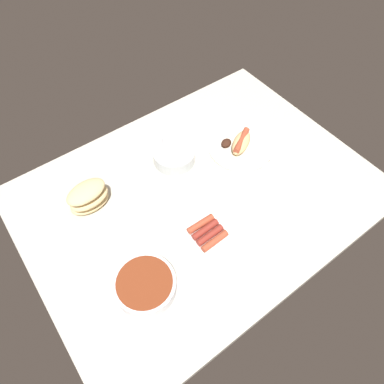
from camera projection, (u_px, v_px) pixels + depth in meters
The scene contains 6 objects.
ground_plane at pixel (200, 195), 125.60cm from camera, with size 120.00×90.00×3.00cm, color beige.
bowl_coleslaw at pixel (174, 155), 130.71cm from camera, with size 15.75×15.75×14.75cm.
plate_hotdog_assembled at pixel (240, 145), 135.24cm from camera, with size 24.94×24.94×5.61cm.
plate_sausages at pixel (207, 234), 113.64cm from camera, with size 23.73×23.73×3.30cm.
bowl_chili at pixel (145, 285), 101.77cm from camera, with size 18.23×18.23×5.31cm.
bread_stack at pixel (88, 197), 116.61cm from camera, with size 14.72×10.17×10.80cm.
Camera 1 is at (44.91, 56.23, 101.48)cm, focal length 32.92 mm.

